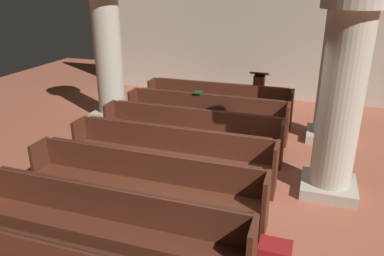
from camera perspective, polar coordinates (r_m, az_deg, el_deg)
The scene contains 14 objects.
ground_plane at distance 6.07m, azimuth 2.72°, elevation -10.78°, with size 19.20×19.20×0.00m, color #AD5B42.
back_wall at distance 11.17m, azimuth 11.83°, elevation 15.85°, with size 10.00×0.16×4.50m, color beige.
pew_row_0 at distance 9.39m, azimuth 4.03°, elevation 4.22°, with size 3.65×0.46×0.89m.
pew_row_1 at distance 8.39m, azimuth 2.16°, elevation 2.17°, with size 3.65×0.46×0.89m.
pew_row_2 at distance 7.42m, azimuth -0.21°, elevation -0.43°, with size 3.65×0.47×0.89m.
pew_row_3 at distance 6.49m, azimuth -3.28°, elevation -3.79°, with size 3.65×0.46×0.89m.
pew_row_4 at distance 5.61m, azimuth -7.39°, elevation -8.23°, with size 3.65×0.46×0.89m.
pew_row_5 at distance 4.81m, azimuth -13.09°, elevation -14.15°, with size 3.65×0.47×0.89m.
pillar_aisle_side at distance 8.32m, azimuth 21.39°, elevation 9.08°, with size 0.96×0.96×3.20m.
pillar_far_side at distance 9.43m, azimuth -12.75°, elevation 11.28°, with size 0.96×0.96×3.20m.
pillar_aisle_rear at distance 6.03m, azimuth 22.03°, elevation 4.80°, with size 0.94×0.94×3.20m.
lectern at distance 10.18m, azimuth 10.14°, elevation 5.15°, with size 0.48×0.45×1.08m.
hymn_book at distance 8.50m, azimuth 0.93°, elevation 5.49°, with size 0.17×0.19×0.04m, color #194723.
kneeler_box_red at distance 4.96m, azimuth 12.59°, elevation -18.10°, with size 0.41×0.31×0.23m, color maroon.
Camera 1 is at (1.36, -4.97, 3.22)m, focal length 34.78 mm.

